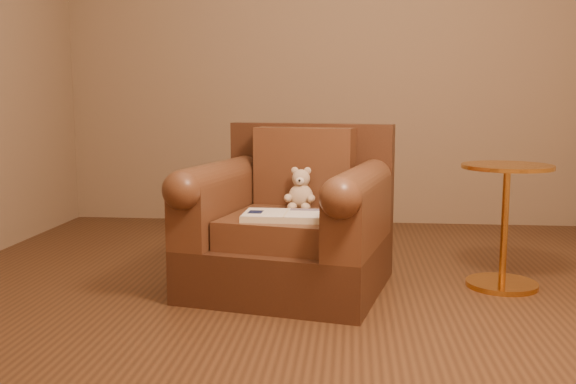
{
  "coord_description": "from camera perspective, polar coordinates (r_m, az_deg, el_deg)",
  "views": [
    {
      "loc": [
        0.25,
        -3.05,
        0.97
      ],
      "look_at": [
        -0.06,
        0.09,
        0.51
      ],
      "focal_mm": 40.0,
      "sensor_mm": 36.0,
      "label": 1
    }
  ],
  "objects": [
    {
      "name": "teddy_bear",
      "position": [
        3.35,
        1.12,
        -0.09
      ],
      "size": [
        0.16,
        0.18,
        0.22
      ],
      "rotation": [
        0.0,
        0.0,
        -0.05
      ],
      "color": "#C8AC8C",
      "rests_on": "armchair"
    },
    {
      "name": "armchair",
      "position": [
        3.31,
        0.3,
        -3.0
      ],
      "size": [
        1.09,
        1.06,
        0.84
      ],
      "rotation": [
        0.0,
        0.0,
        -0.21
      ],
      "color": "#412415",
      "rests_on": "floor"
    },
    {
      "name": "side_table",
      "position": [
        3.48,
        18.71,
        -2.52
      ],
      "size": [
        0.46,
        0.46,
        0.64
      ],
      "color": "gold",
      "rests_on": "floor"
    },
    {
      "name": "floor",
      "position": [
        3.21,
        0.96,
        -9.31
      ],
      "size": [
        4.0,
        4.0,
        0.0
      ],
      "primitive_type": "plane",
      "color": "#4F301B",
      "rests_on": "ground"
    },
    {
      "name": "guidebook",
      "position": [
        3.07,
        -0.15,
        -2.13
      ],
      "size": [
        0.41,
        0.25,
        0.03
      ],
      "rotation": [
        0.0,
        0.0,
        -0.01
      ],
      "color": "beige",
      "rests_on": "armchair"
    }
  ]
}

